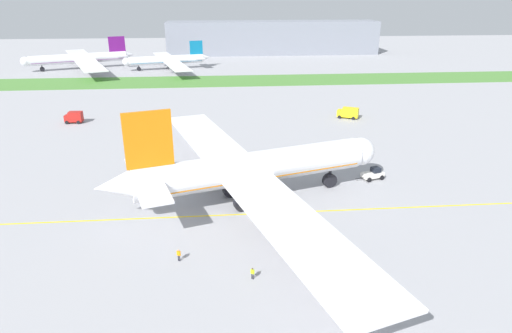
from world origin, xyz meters
The scene contains 13 objects.
ground_plane centered at (0.00, 0.00, 0.00)m, with size 600.00×600.00×0.00m, color #9E9EA3.
apron_taxi_line centered at (0.00, 0.43, 0.00)m, with size 280.00×0.36×0.01m, color yellow.
grass_median_strip centered at (0.00, 114.11, 0.05)m, with size 320.00×24.00×0.10m, color #4C8438.
airliner_foreground centered at (-0.78, 5.15, 5.79)m, with size 46.97×74.81×17.06m.
pushback_tug centered at (23.08, 12.48, 1.02)m, with size 5.92×3.34×2.25m.
ground_crew_wingwalker_port centered at (-2.04, -16.51, 0.96)m, with size 0.47×0.44×1.59m.
ground_crew_marshaller_front centered at (-11.30, -11.79, 1.06)m, with size 0.55×0.44×1.74m.
ground_crew_wingwalker_starboard centered at (9.07, -16.42, 0.95)m, with size 0.40×0.49×1.56m.
service_truck_baggage_loader centered at (30.63, 55.13, 1.61)m, with size 6.20×4.59×2.99m.
service_truck_fuel_bowser centered at (-44.27, 56.90, 1.64)m, with size 4.63×2.62×3.10m.
parked_airliner_far_centre centered at (-67.72, 150.45, 4.69)m, with size 46.70×77.46×13.81m.
parked_airliner_far_right centered at (-27.66, 145.44, 4.19)m, with size 39.17×63.60×12.33m.
terminal_building centered at (26.80, 196.81, 9.00)m, with size 118.89×20.00×18.00m, color gray.
Camera 1 is at (-5.56, -61.19, 32.63)m, focal length 30.72 mm.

